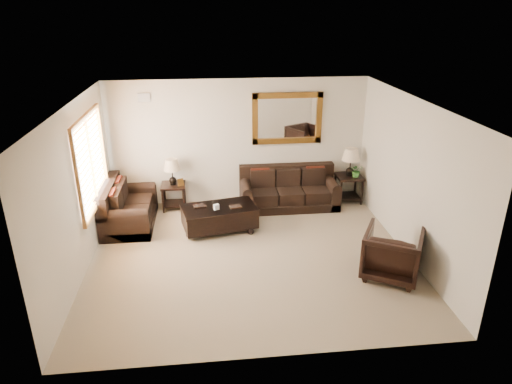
{
  "coord_description": "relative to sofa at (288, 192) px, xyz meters",
  "views": [
    {
      "loc": [
        -0.67,
        -6.95,
        4.1
      ],
      "look_at": [
        0.17,
        0.6,
        0.96
      ],
      "focal_mm": 32.0,
      "sensor_mm": 36.0,
      "label": 1
    }
  ],
  "objects": [
    {
      "name": "coffee_table",
      "position": [
        -1.54,
        -1.0,
        -0.01
      ],
      "size": [
        1.54,
        1.03,
        0.6
      ],
      "rotation": [
        0.0,
        0.0,
        0.21
      ],
      "color": "black",
      "rests_on": "room"
    },
    {
      "name": "sofa",
      "position": [
        0.0,
        0.0,
        0.0
      ],
      "size": [
        2.09,
        0.9,
        0.85
      ],
      "color": "black",
      "rests_on": "room"
    },
    {
      "name": "end_table_right",
      "position": [
        1.37,
        0.09,
        0.49
      ],
      "size": [
        0.56,
        0.56,
        1.22
      ],
      "color": "black",
      "rests_on": "room"
    },
    {
      "name": "armchair",
      "position": [
        1.15,
        -2.95,
        0.14
      ],
      "size": [
        1.15,
        1.13,
        0.89
      ],
      "primitive_type": "imported",
      "rotation": [
        0.0,
        0.0,
        2.63
      ],
      "color": "black",
      "rests_on": "floor"
    },
    {
      "name": "potted_plant",
      "position": [
        1.49,
        -0.01,
        0.41
      ],
      "size": [
        0.32,
        0.34,
        0.23
      ],
      "primitive_type": "imported",
      "rotation": [
        0.0,
        0.0,
        -0.21
      ],
      "color": "#2C5F20",
      "rests_on": "end_table_right"
    },
    {
      "name": "end_table_left",
      "position": [
        -2.47,
        0.12,
        0.42
      ],
      "size": [
        0.51,
        0.51,
        1.12
      ],
      "color": "black",
      "rests_on": "room"
    },
    {
      "name": "loveseat",
      "position": [
        -3.36,
        -0.59,
        0.02
      ],
      "size": [
        0.94,
        1.58,
        0.89
      ],
      "rotation": [
        0.0,
        0.0,
        1.57
      ],
      "color": "black",
      "rests_on": "room"
    },
    {
      "name": "air_vent",
      "position": [
        -2.95,
        0.39,
        2.04
      ],
      "size": [
        0.25,
        0.02,
        0.18
      ],
      "primitive_type": "cube",
      "color": "#999999",
      "rests_on": "room"
    },
    {
      "name": "room",
      "position": [
        -1.05,
        -2.09,
        1.04
      ],
      "size": [
        5.51,
        5.01,
        2.71
      ],
      "color": "#83725A",
      "rests_on": "ground"
    },
    {
      "name": "mirror",
      "position": [
        -0.0,
        0.38,
        1.54
      ],
      "size": [
        1.5,
        0.06,
        1.1
      ],
      "color": "#4F380F",
      "rests_on": "room"
    },
    {
      "name": "window",
      "position": [
        -3.74,
        -1.19,
        1.24
      ],
      "size": [
        0.07,
        1.96,
        1.66
      ],
      "color": "white",
      "rests_on": "room"
    }
  ]
}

